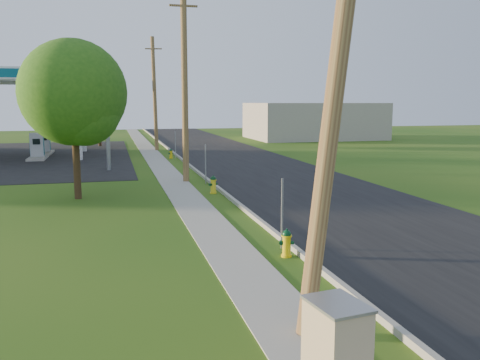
% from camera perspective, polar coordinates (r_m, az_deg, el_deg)
% --- Properties ---
extents(ground_plane, '(140.00, 140.00, 0.00)m').
position_cam_1_polar(ground_plane, '(10.75, 10.89, -13.79)').
color(ground_plane, '#1B480F').
rests_on(ground_plane, ground).
extents(road, '(8.00, 120.00, 0.02)m').
position_cam_1_polar(road, '(21.30, 10.47, -2.45)').
color(road, black).
rests_on(road, ground).
extents(curb, '(0.15, 120.00, 0.15)m').
position_cam_1_polar(curb, '(19.97, -0.02, -2.86)').
color(curb, gray).
rests_on(curb, ground).
extents(sidewalk, '(1.50, 120.00, 0.03)m').
position_cam_1_polar(sidewalk, '(19.63, -4.99, -3.27)').
color(sidewalk, '#9C9A8E').
rests_on(sidewalk, ground).
extents(utility_pole_near, '(1.40, 0.32, 9.48)m').
position_cam_1_polar(utility_pole_near, '(8.81, 11.00, 13.24)').
color(utility_pole_near, brown).
rests_on(utility_pole_near, ground).
extents(utility_pole_mid, '(1.40, 0.32, 9.80)m').
position_cam_1_polar(utility_pole_mid, '(26.23, -6.23, 10.57)').
color(utility_pole_mid, brown).
rests_on(utility_pole_mid, ground).
extents(utility_pole_far, '(1.40, 0.32, 9.50)m').
position_cam_1_polar(utility_pole_far, '(44.12, -9.57, 9.54)').
color(utility_pole_far, brown).
rests_on(utility_pole_far, ground).
extents(sign_post_near, '(0.05, 0.04, 2.00)m').
position_cam_1_polar(sign_post_near, '(14.26, 4.75, -3.80)').
color(sign_post_near, gray).
rests_on(sign_post_near, ground).
extents(sign_post_mid, '(0.05, 0.04, 2.00)m').
position_cam_1_polar(sign_post_mid, '(25.56, -3.88, 1.77)').
color(sign_post_mid, gray).
rests_on(sign_post_mid, ground).
extents(sign_post_far, '(0.05, 0.04, 2.00)m').
position_cam_1_polar(sign_post_far, '(37.56, -7.26, 3.95)').
color(sign_post_far, gray).
rests_on(sign_post_far, ground).
extents(fuel_pump_ne, '(1.20, 3.20, 1.90)m').
position_cam_1_polar(fuel_pump_ne, '(39.44, -21.81, 3.22)').
color(fuel_pump_ne, gray).
rests_on(fuel_pump_ne, ground).
extents(fuel_pump_se, '(1.20, 3.20, 1.90)m').
position_cam_1_polar(fuel_pump_se, '(43.40, -21.13, 3.70)').
color(fuel_pump_se, gray).
rests_on(fuel_pump_se, ground).
extents(price_pylon, '(0.34, 2.04, 6.85)m').
position_cam_1_polar(price_pylon, '(31.49, -14.87, 10.90)').
color(price_pylon, gray).
rests_on(price_pylon, ground).
extents(distant_building, '(14.00, 10.00, 4.00)m').
position_cam_1_polar(distant_building, '(58.43, 8.25, 6.60)').
color(distant_building, gray).
rests_on(distant_building, ground).
extents(tree_verge, '(4.42, 4.42, 6.69)m').
position_cam_1_polar(tree_verge, '(22.37, -17.97, 8.88)').
color(tree_verge, '#322411').
rests_on(tree_verge, ground).
extents(tree_lot, '(4.85, 4.85, 7.35)m').
position_cam_1_polar(tree_lot, '(49.51, -15.54, 9.16)').
color(tree_lot, '#322411').
rests_on(tree_lot, ground).
extents(hydrant_near, '(0.40, 0.35, 0.77)m').
position_cam_1_polar(hydrant_near, '(13.66, 5.26, -7.07)').
color(hydrant_near, gold).
rests_on(hydrant_near, ground).
extents(hydrant_mid, '(0.43, 0.38, 0.83)m').
position_cam_1_polar(hydrant_mid, '(22.93, -3.02, -0.52)').
color(hydrant_mid, yellow).
rests_on(hydrant_mid, ground).
extents(hydrant_far, '(0.37, 0.33, 0.73)m').
position_cam_1_polar(hydrant_far, '(37.61, -7.76, 2.96)').
color(hydrant_far, yellow).
rests_on(hydrant_far, ground).
extents(utility_cabinet, '(0.77, 0.94, 1.47)m').
position_cam_1_polar(utility_cabinet, '(7.32, 10.73, -18.67)').
color(utility_cabinet, tan).
rests_on(utility_cabinet, ground).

